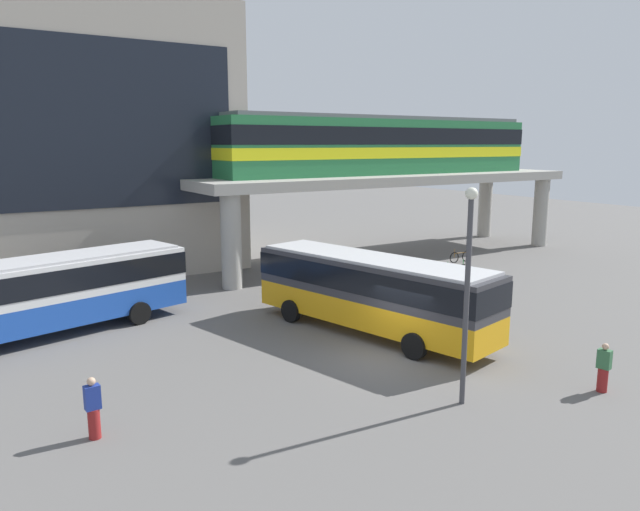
# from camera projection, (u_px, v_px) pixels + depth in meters

# --- Properties ---
(ground_plane) EXTENTS (120.00, 120.00, 0.00)m
(ground_plane) POSITION_uv_depth(u_px,v_px,m) (262.00, 300.00, 30.12)
(ground_plane) COLOR #605E5B
(station_building) EXTENTS (25.61, 16.01, 15.97)m
(station_building) POSITION_uv_depth(u_px,v_px,m) (0.00, 140.00, 36.17)
(station_building) COLOR #B2A899
(station_building) RESTS_ON ground_plane
(elevated_platform) EXTENTS (28.12, 7.15, 5.71)m
(elevated_platform) POSITION_uv_depth(u_px,v_px,m) (387.00, 186.00, 40.73)
(elevated_platform) COLOR #9E9B93
(elevated_platform) RESTS_ON ground_plane
(train) EXTENTS (23.85, 2.96, 3.84)m
(train) POSITION_uv_depth(u_px,v_px,m) (386.00, 145.00, 40.13)
(train) COLOR #26723F
(train) RESTS_ON elevated_platform
(bus_main) EXTENTS (4.97, 11.33, 3.22)m
(bus_main) POSITION_uv_depth(u_px,v_px,m) (371.00, 287.00, 24.48)
(bus_main) COLOR orange
(bus_main) RESTS_ON ground_plane
(bus_secondary) EXTENTS (11.33, 5.08, 3.22)m
(bus_secondary) POSITION_uv_depth(u_px,v_px,m) (53.00, 287.00, 24.37)
(bus_secondary) COLOR #1E4CB2
(bus_secondary) RESTS_ON ground_plane
(bicycle_brown) EXTENTS (1.79, 0.22, 1.04)m
(bicycle_brown) POSITION_uv_depth(u_px,v_px,m) (460.00, 257.00, 39.66)
(bicycle_brown) COLOR black
(bicycle_brown) RESTS_ON ground_plane
(bicycle_red) EXTENTS (1.79, 0.08, 1.04)m
(bicycle_red) POSITION_uv_depth(u_px,v_px,m) (410.00, 276.00, 33.95)
(bicycle_red) COLOR black
(bicycle_red) RESTS_ON ground_plane
(bicycle_green) EXTENTS (1.75, 0.51, 1.04)m
(bicycle_green) POSITION_uv_depth(u_px,v_px,m) (455.00, 270.00, 35.34)
(bicycle_green) COLOR black
(bicycle_green) RESTS_ON ground_plane
(pedestrian_waiting_near_stop) EXTENTS (0.44, 0.32, 1.82)m
(pedestrian_waiting_near_stop) POSITION_uv_depth(u_px,v_px,m) (362.00, 266.00, 34.19)
(pedestrian_waiting_near_stop) COLOR #33663F
(pedestrian_waiting_near_stop) RESTS_ON ground_plane
(pedestrian_at_kerb) EXTENTS (0.33, 0.44, 1.60)m
(pedestrian_at_kerb) POSITION_uv_depth(u_px,v_px,m) (603.00, 369.00, 18.86)
(pedestrian_at_kerb) COLOR maroon
(pedestrian_at_kerb) RESTS_ON ground_plane
(pedestrian_near_building) EXTENTS (0.42, 0.32, 1.72)m
(pedestrian_near_building) POSITION_uv_depth(u_px,v_px,m) (93.00, 410.00, 15.84)
(pedestrian_near_building) COLOR maroon
(pedestrian_near_building) RESTS_ON ground_plane
(lamp_post) EXTENTS (0.36, 0.36, 6.54)m
(lamp_post) POSITION_uv_depth(u_px,v_px,m) (467.00, 280.00, 17.42)
(lamp_post) COLOR #3F3F44
(lamp_post) RESTS_ON ground_plane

